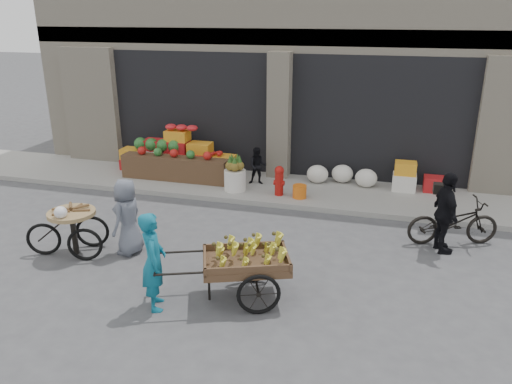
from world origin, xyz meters
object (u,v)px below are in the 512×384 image
(seated_person, at_px, (258,166))
(pineapple_bin, at_px, (235,180))
(cyclist, at_px, (445,213))
(orange_bucket, at_px, (300,191))
(fire_hydrant, at_px, (279,179))
(banana_cart, at_px, (243,259))
(vendor_woman, at_px, (153,261))
(vendor_grey, at_px, (127,217))
(bicycle, at_px, (453,222))
(tricycle_cart, at_px, (73,225))

(seated_person, bearing_deg, pineapple_bin, -133.69)
(cyclist, bearing_deg, seated_person, 42.19)
(orange_bucket, bearing_deg, pineapple_bin, 176.42)
(orange_bucket, bearing_deg, fire_hydrant, 174.29)
(fire_hydrant, distance_m, cyclist, 3.96)
(banana_cart, distance_m, vendor_woman, 1.32)
(vendor_grey, relative_size, cyclist, 0.93)
(pineapple_bin, bearing_deg, bicycle, -17.05)
(vendor_woman, distance_m, vendor_grey, 1.97)
(fire_hydrant, relative_size, cyclist, 0.46)
(orange_bucket, relative_size, bicycle, 0.19)
(pineapple_bin, xyz_separation_m, banana_cart, (1.54, -4.39, 0.30))
(tricycle_cart, bearing_deg, cyclist, -3.28)
(pineapple_bin, height_order, seated_person, seated_person)
(vendor_grey, bearing_deg, seated_person, 167.82)
(pineapple_bin, bearing_deg, cyclist, -22.14)
(banana_cart, bearing_deg, tricycle_cart, 148.15)
(orange_bucket, xyz_separation_m, banana_cart, (-0.06, -4.29, 0.40))
(tricycle_cart, distance_m, bicycle, 7.04)
(fire_hydrant, xyz_separation_m, tricycle_cart, (-2.95, -3.72, 0.06))
(banana_cart, bearing_deg, vendor_grey, 137.69)
(fire_hydrant, relative_size, seated_person, 0.76)
(banana_cart, relative_size, cyclist, 1.54)
(orange_bucket, bearing_deg, vendor_woman, -104.36)
(tricycle_cart, bearing_deg, pineapple_bin, 44.14)
(fire_hydrant, height_order, cyclist, cyclist)
(orange_bucket, distance_m, cyclist, 3.52)
(fire_hydrant, bearing_deg, tricycle_cart, -128.43)
(pineapple_bin, bearing_deg, fire_hydrant, -2.60)
(seated_person, relative_size, cyclist, 0.61)
(pineapple_bin, distance_m, banana_cart, 4.66)
(banana_cart, bearing_deg, pineapple_bin, 87.81)
(fire_hydrant, xyz_separation_m, vendor_woman, (-0.75, -4.91, 0.26))
(fire_hydrant, relative_size, banana_cart, 0.30)
(fire_hydrant, xyz_separation_m, orange_bucket, (0.50, -0.05, -0.23))
(seated_person, height_order, vendor_grey, vendor_grey)
(pineapple_bin, xyz_separation_m, orange_bucket, (1.60, -0.10, -0.10))
(seated_person, relative_size, tricycle_cart, 0.64)
(vendor_woman, distance_m, tricycle_cart, 2.52)
(vendor_woman, relative_size, vendor_grey, 1.07)
(fire_hydrant, bearing_deg, vendor_woman, -98.63)
(orange_bucket, height_order, bicycle, bicycle)
(pineapple_bin, relative_size, banana_cart, 0.22)
(bicycle, bearing_deg, cyclist, 136.10)
(orange_bucket, relative_size, tricycle_cart, 0.22)
(vendor_woman, xyz_separation_m, tricycle_cart, (-2.21, 1.19, -0.19))
(vendor_grey, bearing_deg, pineapple_bin, 170.95)
(fire_hydrant, xyz_separation_m, cyclist, (3.50, -1.82, 0.26))
(cyclist, bearing_deg, banana_cart, 112.13)
(pineapple_bin, height_order, cyclist, cyclist)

